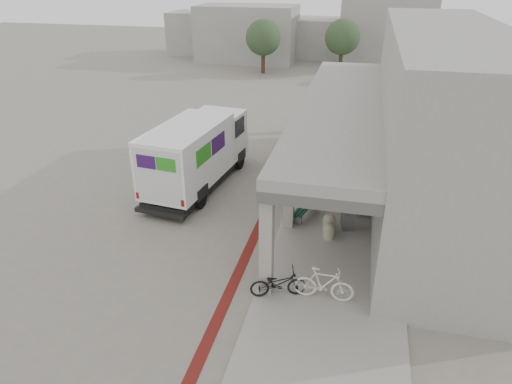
% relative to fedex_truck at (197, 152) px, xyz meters
% --- Properties ---
extents(ground, '(120.00, 120.00, 0.00)m').
position_rel_fedex_truck_xyz_m(ground, '(2.51, -3.34, -1.64)').
color(ground, slate).
rests_on(ground, ground).
extents(bike_lane_stripe, '(0.35, 40.00, 0.01)m').
position_rel_fedex_truck_xyz_m(bike_lane_stripe, '(3.51, -1.34, -1.63)').
color(bike_lane_stripe, '#5F1713').
rests_on(bike_lane_stripe, ground).
extents(sidewalk, '(4.40, 28.00, 0.12)m').
position_rel_fedex_truck_xyz_m(sidewalk, '(6.51, -3.34, -1.58)').
color(sidewalk, gray).
rests_on(sidewalk, ground).
extents(transit_building, '(7.60, 17.00, 7.00)m').
position_rel_fedex_truck_xyz_m(transit_building, '(9.34, 1.16, 1.76)').
color(transit_building, gray).
rests_on(transit_building, ground).
extents(distant_backdrop, '(28.00, 10.00, 6.50)m').
position_rel_fedex_truck_xyz_m(distant_backdrop, '(-0.34, 32.55, 1.07)').
color(distant_backdrop, gray).
rests_on(distant_backdrop, ground).
extents(tree_left, '(3.20, 3.20, 4.80)m').
position_rel_fedex_truck_xyz_m(tree_left, '(-2.49, 24.66, 1.54)').
color(tree_left, '#38281C').
rests_on(tree_left, ground).
extents(tree_mid, '(3.20, 3.20, 4.80)m').
position_rel_fedex_truck_xyz_m(tree_mid, '(4.51, 26.66, 1.54)').
color(tree_mid, '#38281C').
rests_on(tree_mid, ground).
extents(tree_right, '(3.20, 3.20, 4.80)m').
position_rel_fedex_truck_xyz_m(tree_right, '(12.51, 25.66, 1.54)').
color(tree_right, '#38281C').
rests_on(tree_right, ground).
extents(fedex_truck, '(3.00, 7.41, 3.08)m').
position_rel_fedex_truck_xyz_m(fedex_truck, '(0.00, 0.00, 0.00)').
color(fedex_truck, black).
rests_on(fedex_truck, ground).
extents(bench, '(0.83, 1.85, 0.42)m').
position_rel_fedex_truck_xyz_m(bench, '(5.11, -1.95, -1.21)').
color(bench, slate).
rests_on(bench, sidewalk).
extents(bollard_near, '(0.46, 0.46, 0.69)m').
position_rel_fedex_truck_xyz_m(bollard_near, '(6.15, -2.84, -1.18)').
color(bollard_near, tan).
rests_on(bollard_near, sidewalk).
extents(bollard_far, '(0.39, 0.39, 0.59)m').
position_rel_fedex_truck_xyz_m(bollard_far, '(6.19, -3.39, -1.23)').
color(bollard_far, tan).
rests_on(bollard_far, sidewalk).
extents(utility_cabinet, '(0.55, 0.66, 0.96)m').
position_rel_fedex_truck_xyz_m(utility_cabinet, '(6.81, -2.49, -1.04)').
color(utility_cabinet, slate).
rests_on(utility_cabinet, sidewalk).
extents(bicycle_black, '(1.79, 1.10, 0.89)m').
position_rel_fedex_truck_xyz_m(bicycle_black, '(5.01, -6.99, -1.07)').
color(bicycle_black, black).
rests_on(bicycle_black, sidewalk).
extents(bicycle_cream, '(1.79, 0.52, 1.07)m').
position_rel_fedex_truck_xyz_m(bicycle_cream, '(6.33, -6.84, -0.98)').
color(bicycle_cream, silver).
rests_on(bicycle_cream, sidewalk).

